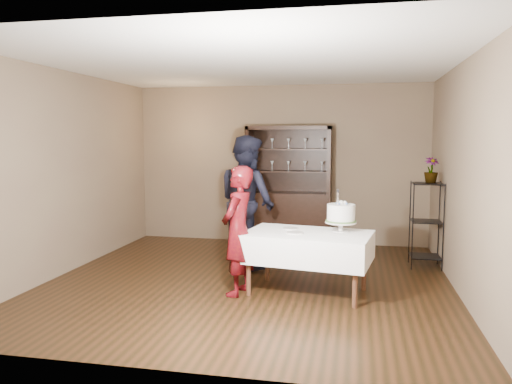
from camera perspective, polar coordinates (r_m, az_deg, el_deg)
floor at (r=6.42m, az=-0.85°, el=-10.19°), size 5.00×5.00×0.00m
ceiling at (r=6.22m, az=-0.89°, el=14.43°), size 5.00×5.00×0.00m
back_wall at (r=8.62m, az=2.69°, el=3.16°), size 5.00×0.02×2.70m
wall_left at (r=7.13m, az=-20.90°, el=2.10°), size 0.02×5.00×2.70m
wall_right at (r=6.14m, az=22.56°, el=1.42°), size 0.02×5.00×2.70m
china_hutch at (r=8.42m, az=3.75°, el=-1.62°), size 1.40×0.48×2.00m
plant_etagere at (r=7.37m, az=18.88°, el=-3.18°), size 0.42×0.42×1.20m
cake_table at (r=5.87m, az=5.92°, el=-6.26°), size 1.56×1.10×0.72m
woman at (r=5.76m, az=-2.06°, el=-4.43°), size 0.45×0.60×1.50m
man at (r=6.97m, az=-1.03°, el=-1.10°), size 1.13×1.13×1.85m
cake at (r=5.93m, az=9.69°, el=-2.54°), size 0.37×0.37×0.51m
plate_near at (r=5.78m, az=4.48°, el=-4.66°), size 0.23×0.23×0.01m
plate_far at (r=6.04m, az=3.99°, el=-4.18°), size 0.24×0.24×0.01m
potted_plant at (r=7.34m, az=19.39°, el=2.38°), size 0.25×0.25×0.36m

